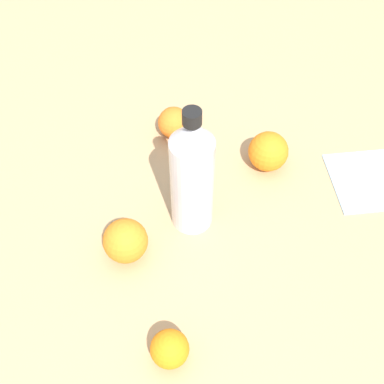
% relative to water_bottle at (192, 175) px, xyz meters
% --- Properties ---
extents(ground_plane, '(2.40, 2.40, 0.00)m').
position_rel_water_bottle_xyz_m(ground_plane, '(-0.02, 0.01, -0.13)').
color(ground_plane, tan).
extents(water_bottle, '(0.08, 0.08, 0.27)m').
position_rel_water_bottle_xyz_m(water_bottle, '(0.00, 0.00, 0.00)').
color(water_bottle, silver).
rests_on(water_bottle, ground_plane).
extents(orange_0, '(0.06, 0.06, 0.06)m').
position_rel_water_bottle_xyz_m(orange_0, '(0.04, -0.27, -0.10)').
color(orange_0, orange).
rests_on(orange_0, ground_plane).
extents(orange_1, '(0.08, 0.08, 0.08)m').
position_rel_water_bottle_xyz_m(orange_1, '(-0.09, -0.11, -0.09)').
color(orange_1, orange).
rests_on(orange_1, ground_plane).
extents(orange_2, '(0.08, 0.08, 0.08)m').
position_rel_water_bottle_xyz_m(orange_2, '(0.11, 0.17, -0.09)').
color(orange_2, orange).
rests_on(orange_2, ground_plane).
extents(orange_3, '(0.07, 0.07, 0.07)m').
position_rel_water_bottle_xyz_m(orange_3, '(-0.10, 0.21, -0.09)').
color(orange_3, orange).
rests_on(orange_3, ground_plane).
extents(folded_napkin, '(0.20, 0.20, 0.01)m').
position_rel_water_bottle_xyz_m(folded_napkin, '(0.32, 0.19, -0.12)').
color(folded_napkin, '#99BFD8').
rests_on(folded_napkin, ground_plane).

